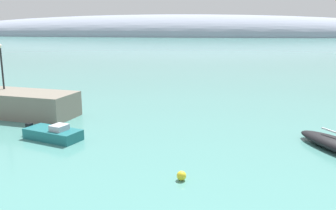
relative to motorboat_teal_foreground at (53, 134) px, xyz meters
name	(u,v)px	position (x,y,z in m)	size (l,w,h in m)	color
distant_ridge	(175,36)	(-17.28, 225.03, -0.42)	(363.61, 58.64, 28.41)	#8E99AD
motorboat_teal_foreground	(53,134)	(0.00, 0.00, 0.00)	(4.69, 3.05, 1.14)	#1E6B70
mooring_buoy_yellow	(181,176)	(9.77, -5.76, -0.16)	(0.51, 0.51, 0.51)	yellow
harbor_lamp_post	(1,61)	(-8.00, 7.27, 4.32)	(0.36, 0.36, 4.12)	black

